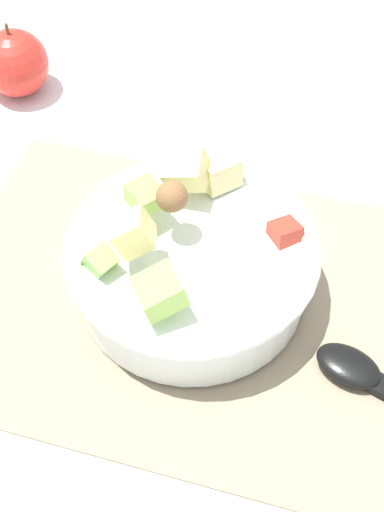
# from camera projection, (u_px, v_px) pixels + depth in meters

# --- Properties ---
(ground_plane) EXTENTS (2.40, 2.40, 0.00)m
(ground_plane) POSITION_uv_depth(u_px,v_px,m) (207.00, 306.00, 0.63)
(ground_plane) COLOR silver
(placemat) EXTENTS (0.48, 0.32, 0.01)m
(placemat) POSITION_uv_depth(u_px,v_px,m) (207.00, 304.00, 0.63)
(placemat) COLOR gray
(placemat) RESTS_ON ground_plane
(salad_bowl) EXTENTS (0.22, 0.22, 0.12)m
(salad_bowl) POSITION_uv_depth(u_px,v_px,m) (191.00, 261.00, 0.61)
(salad_bowl) COLOR white
(salad_bowl) RESTS_ON placemat
(whole_apple) EXTENTS (0.08, 0.08, 0.09)m
(whole_apple) POSITION_uv_depth(u_px,v_px,m) (15.00, 63.00, 0.79)
(whole_apple) COLOR red
(whole_apple) RESTS_ON ground_plane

